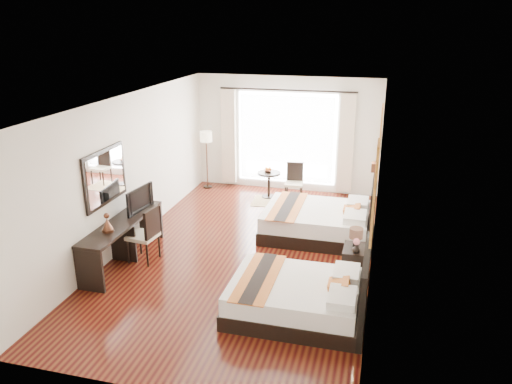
% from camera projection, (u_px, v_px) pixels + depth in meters
% --- Properties ---
extents(floor, '(4.50, 7.50, 0.01)m').
position_uv_depth(floor, '(246.00, 253.00, 9.19)').
color(floor, black).
rests_on(floor, ground).
extents(ceiling, '(4.50, 7.50, 0.02)m').
position_uv_depth(ceiling, '(245.00, 101.00, 8.27)').
color(ceiling, white).
rests_on(ceiling, wall_headboard).
extents(wall_headboard, '(0.01, 7.50, 2.80)m').
position_uv_depth(wall_headboard, '(376.00, 191.00, 8.19)').
color(wall_headboard, silver).
rests_on(wall_headboard, floor).
extents(wall_desk, '(0.01, 7.50, 2.80)m').
position_uv_depth(wall_desk, '(129.00, 171.00, 9.26)').
color(wall_desk, silver).
rests_on(wall_desk, floor).
extents(wall_window, '(4.50, 0.01, 2.80)m').
position_uv_depth(wall_window, '(287.00, 134.00, 12.15)').
color(wall_window, silver).
rests_on(wall_window, floor).
extents(wall_entry, '(4.50, 0.01, 2.80)m').
position_uv_depth(wall_entry, '(150.00, 285.00, 5.31)').
color(wall_entry, silver).
rests_on(wall_entry, floor).
extents(window_glass, '(2.40, 0.02, 2.20)m').
position_uv_depth(window_glass, '(287.00, 138.00, 12.17)').
color(window_glass, white).
rests_on(window_glass, wall_window).
extents(sheer_curtain, '(2.30, 0.02, 2.10)m').
position_uv_depth(sheer_curtain, '(286.00, 139.00, 12.11)').
color(sheer_curtain, white).
rests_on(sheer_curtain, wall_window).
extents(drape_left, '(0.35, 0.14, 2.35)m').
position_uv_depth(drape_left, '(229.00, 137.00, 12.43)').
color(drape_left, '#BFAF94').
rests_on(drape_left, floor).
extents(drape_right, '(0.35, 0.14, 2.35)m').
position_uv_depth(drape_right, '(346.00, 144.00, 11.74)').
color(drape_right, '#BFAF94').
rests_on(drape_right, floor).
extents(art_panel_near, '(0.03, 0.50, 1.35)m').
position_uv_depth(art_panel_near, '(374.00, 193.00, 6.43)').
color(art_panel_near, maroon).
rests_on(art_panel_near, wall_headboard).
extents(art_panel_far, '(0.03, 0.50, 1.35)m').
position_uv_depth(art_panel_far, '(380.00, 143.00, 9.02)').
color(art_panel_far, maroon).
rests_on(art_panel_far, wall_headboard).
extents(wall_sconce, '(0.10, 0.14, 0.14)m').
position_uv_depth(wall_sconce, '(375.00, 167.00, 7.65)').
color(wall_sconce, '#4A291A').
rests_on(wall_sconce, wall_headboard).
extents(mirror_frame, '(0.04, 1.25, 0.95)m').
position_uv_depth(mirror_frame, '(105.00, 177.00, 8.42)').
color(mirror_frame, black).
rests_on(mirror_frame, wall_desk).
extents(mirror_glass, '(0.01, 1.12, 0.82)m').
position_uv_depth(mirror_glass, '(106.00, 177.00, 8.41)').
color(mirror_glass, white).
rests_on(mirror_glass, mirror_frame).
extents(bed_near, '(1.96, 1.53, 1.10)m').
position_uv_depth(bed_near, '(301.00, 296.00, 7.19)').
color(bed_near, black).
rests_on(bed_near, floor).
extents(bed_far, '(2.13, 1.66, 1.20)m').
position_uv_depth(bed_far, '(321.00, 221.00, 9.80)').
color(bed_far, black).
rests_on(bed_far, floor).
extents(nightstand, '(0.44, 0.55, 0.53)m').
position_uv_depth(nightstand, '(356.00, 262.00, 8.24)').
color(nightstand, black).
rests_on(nightstand, floor).
extents(table_lamp, '(0.22, 0.22, 0.35)m').
position_uv_depth(table_lamp, '(356.00, 235.00, 8.14)').
color(table_lamp, black).
rests_on(table_lamp, nightstand).
extents(vase, '(0.13, 0.13, 0.13)m').
position_uv_depth(vase, '(356.00, 250.00, 7.99)').
color(vase, black).
rests_on(vase, nightstand).
extents(console_desk, '(0.50, 2.20, 0.76)m').
position_uv_depth(console_desk, '(123.00, 241.00, 8.75)').
color(console_desk, black).
rests_on(console_desk, floor).
extents(television, '(0.20, 0.79, 0.45)m').
position_uv_depth(television, '(136.00, 199.00, 9.05)').
color(television, black).
rests_on(television, console_desk).
extents(bronze_figurine, '(0.25, 0.25, 0.28)m').
position_uv_depth(bronze_figurine, '(107.00, 223.00, 8.18)').
color(bronze_figurine, '#4A291A').
rests_on(bronze_figurine, console_desk).
extents(desk_chair, '(0.51, 0.51, 1.00)m').
position_uv_depth(desk_chair, '(145.00, 244.00, 8.80)').
color(desk_chair, '#C1B594').
rests_on(desk_chair, floor).
extents(floor_lamp, '(0.29, 0.29, 1.45)m').
position_uv_depth(floor_lamp, '(206.00, 141.00, 12.30)').
color(floor_lamp, black).
rests_on(floor_lamp, floor).
extents(side_table, '(0.54, 0.54, 0.63)m').
position_uv_depth(side_table, '(269.00, 185.00, 11.91)').
color(side_table, black).
rests_on(side_table, floor).
extents(fruit_bowl, '(0.21, 0.21, 0.05)m').
position_uv_depth(fruit_bowl, '(268.00, 171.00, 11.82)').
color(fruit_bowl, '#462A19').
rests_on(fruit_bowl, side_table).
extents(window_chair, '(0.44, 0.44, 0.88)m').
position_uv_depth(window_chair, '(294.00, 189.00, 11.74)').
color(window_chair, '#C1B594').
rests_on(window_chair, floor).
extents(jute_rug, '(1.19, 0.87, 0.01)m').
position_uv_depth(jute_rug, '(276.00, 202.00, 11.70)').
color(jute_rug, tan).
rests_on(jute_rug, floor).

